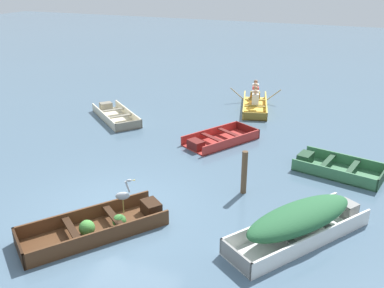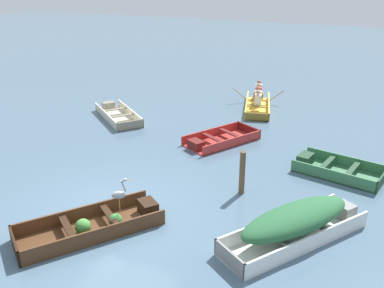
% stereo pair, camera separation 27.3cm
% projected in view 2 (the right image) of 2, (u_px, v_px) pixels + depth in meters
% --- Properties ---
extents(ground_plane, '(80.00, 80.00, 0.00)m').
position_uv_depth(ground_plane, '(113.00, 212.00, 10.38)').
color(ground_plane, slate).
extents(dinghy_dark_varnish_foreground, '(2.78, 3.26, 0.39)m').
position_uv_depth(dinghy_dark_varnish_foreground, '(96.00, 225.00, 9.62)').
color(dinghy_dark_varnish_foreground, '#4C2D19').
rests_on(dinghy_dark_varnish_foreground, ground).
extents(skiff_red_near_moored, '(2.26, 2.80, 0.32)m').
position_uv_depth(skiff_red_near_moored, '(219.00, 140.00, 14.45)').
color(skiff_red_near_moored, '#AD2D28').
rests_on(skiff_red_near_moored, ground).
extents(skiff_green_mid_moored, '(2.61, 1.70, 0.35)m').
position_uv_depth(skiff_green_mid_moored, '(335.00, 169.00, 12.32)').
color(skiff_green_mid_moored, '#387047').
rests_on(skiff_green_mid_moored, ground).
extents(skiff_white_far_moored, '(2.79, 3.51, 0.80)m').
position_uv_depth(skiff_white_far_moored, '(297.00, 221.00, 9.17)').
color(skiff_white_far_moored, white).
rests_on(skiff_white_far_moored, ground).
extents(skiff_cream_outer_moored, '(2.92, 2.62, 0.33)m').
position_uv_depth(skiff_cream_outer_moored, '(117.00, 115.00, 16.90)').
color(skiff_cream_outer_moored, beige).
rests_on(skiff_cream_outer_moored, ground).
extents(rowboat_yellow_with_crew, '(2.18, 3.34, 0.89)m').
position_uv_depth(rowboat_yellow_with_crew, '(258.00, 102.00, 18.13)').
color(rowboat_yellow_with_crew, '#E5BC47').
rests_on(rowboat_yellow_with_crew, ground).
extents(heron_on_dinghy, '(0.43, 0.30, 0.84)m').
position_uv_depth(heron_on_dinghy, '(119.00, 194.00, 9.46)').
color(heron_on_dinghy, olive).
rests_on(heron_on_dinghy, dinghy_dark_varnish_foreground).
extents(mooring_post, '(0.15, 0.15, 1.18)m').
position_uv_depth(mooring_post, '(242.00, 173.00, 11.03)').
color(mooring_post, brown).
rests_on(mooring_post, ground).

